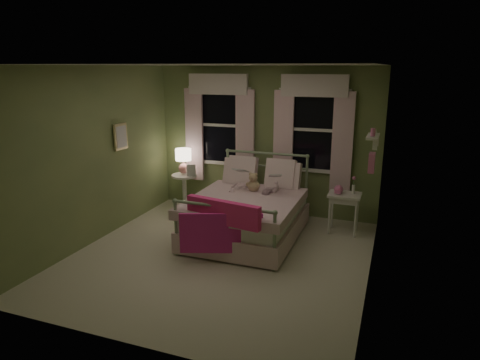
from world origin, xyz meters
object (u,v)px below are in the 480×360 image
at_px(table_lamp, 183,159).
at_px(bed, 248,213).
at_px(child_left, 240,170).
at_px(child_right, 273,176).
at_px(nightstand_left, 184,187).
at_px(nightstand_right, 344,200).
at_px(teddy_bear, 253,183).

bearing_deg(table_lamp, bed, -29.59).
distance_m(bed, child_left, 0.76).
bearing_deg(child_left, bed, 129.95).
bearing_deg(bed, child_left, 123.60).
bearing_deg(child_right, nightstand_left, -1.47).
bearing_deg(nightstand_right, child_right, -167.11).
bearing_deg(nightstand_left, bed, -29.59).
height_order(child_left, nightstand_left, child_left).
distance_m(nightstand_left, table_lamp, 0.54).
bearing_deg(bed, teddy_bear, 90.00).
xyz_separation_m(child_left, nightstand_left, (-1.28, 0.46, -0.53)).
distance_m(child_left, nightstand_left, 1.46).
relative_size(child_right, nightstand_right, 1.02).
relative_size(bed, nightstand_right, 3.18).
relative_size(child_right, nightstand_left, 1.00).
xyz_separation_m(bed, child_right, (0.28, 0.42, 0.51)).
xyz_separation_m(nightstand_left, table_lamp, (0.00, -0.00, 0.54)).
bearing_deg(teddy_bear, child_left, 150.50).
xyz_separation_m(child_left, child_right, (0.56, 0.00, -0.05)).
bearing_deg(nightstand_right, bed, -153.98).
bearing_deg(table_lamp, teddy_bear, -21.76).
bearing_deg(bed, nightstand_right, 26.02).
xyz_separation_m(bed, nightstand_right, (1.38, 0.67, 0.17)).
bearing_deg(nightstand_right, child_left, -171.38).
bearing_deg(nightstand_left, child_right, -14.16).
height_order(child_left, table_lamp, child_left).
xyz_separation_m(nightstand_left, nightstand_right, (2.94, -0.21, 0.13)).
height_order(bed, child_right, child_right).
bearing_deg(nightstand_right, nightstand_left, 175.86).
distance_m(child_right, teddy_bear, 0.34).
distance_m(bed, teddy_bear, 0.49).
distance_m(child_left, child_right, 0.56).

